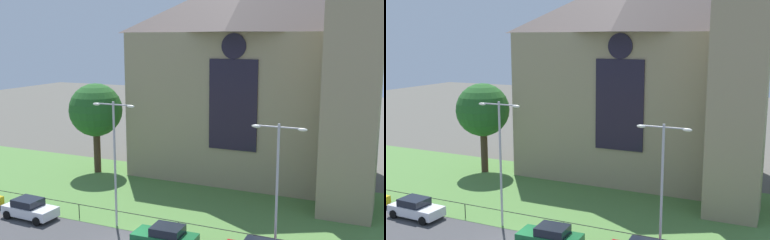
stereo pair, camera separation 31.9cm
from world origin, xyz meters
The scene contains 9 objects.
ground centered at (0.00, 10.00, 0.00)m, with size 160.00×160.00×0.00m, color #56544C.
grass_verge centered at (0.00, 8.00, 0.00)m, with size 120.00×20.00×0.01m, color #517F3D.
church_building centered at (3.17, 18.99, 10.27)m, with size 23.20×16.20×26.00m.
iron_railing centered at (2.40, 2.50, 0.98)m, with size 33.49×0.07×1.13m.
tree_left_far centered at (-12.02, 13.50, 6.34)m, with size 5.33×5.33×9.06m.
streetlamp_near centered at (-2.55, 2.40, 5.73)m, with size 3.37×0.26×9.13m.
streetlamp_far centered at (9.13, 2.40, 5.35)m, with size 3.37×0.26×8.44m.
parked_car_white centered at (-9.40, 1.01, 0.74)m, with size 4.26×2.14×1.51m.
parked_car_green centered at (2.34, 0.64, 0.74)m, with size 4.28×2.18×1.51m.
Camera 2 is at (15.73, -24.52, 13.50)m, focal length 43.57 mm.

